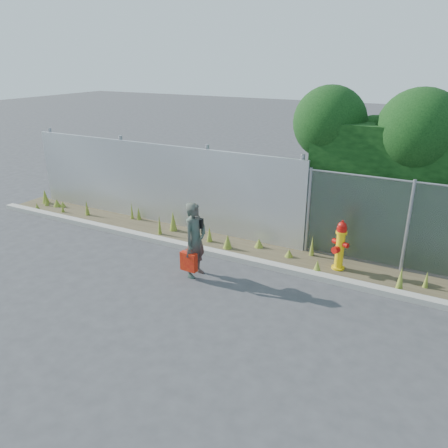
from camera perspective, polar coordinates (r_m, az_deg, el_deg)
ground at (r=8.55m, az=-2.69°, el=-9.61°), size 80.00×80.00×0.00m
curb at (r=9.93m, az=2.63°, el=-4.63°), size 16.00×0.22×0.12m
weed_strip at (r=10.59m, az=2.25°, el=-2.65°), size 16.00×1.30×0.54m
corrugated_fence at (r=12.12m, az=-8.76°, el=5.23°), size 8.50×0.21×2.30m
fire_hydrant at (r=9.69m, az=14.92°, el=-2.83°), size 0.38×0.34×1.14m
woman at (r=9.05m, az=-3.79°, el=-2.09°), size 0.46×0.63×1.62m
red_tote_bag at (r=9.11m, az=-4.63°, el=-4.91°), size 0.36×0.13×0.47m
black_shoulder_bag at (r=9.02m, az=-3.58°, el=0.13°), size 0.26×0.11×0.20m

